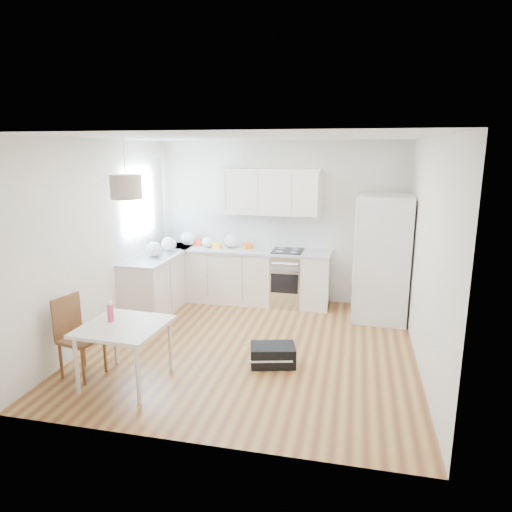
{
  "coord_description": "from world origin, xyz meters",
  "views": [
    {
      "loc": [
        1.28,
        -5.47,
        2.56
      ],
      "look_at": [
        -0.02,
        0.4,
        1.15
      ],
      "focal_mm": 32.0,
      "sensor_mm": 36.0,
      "label": 1
    }
  ],
  "objects_px": {
    "refrigerator": "(383,257)",
    "dining_chair": "(81,338)",
    "dining_table": "(124,331)",
    "gym_bag": "(273,355)"
  },
  "relations": [
    {
      "from": "refrigerator",
      "to": "dining_table",
      "type": "bearing_deg",
      "value": -133.19
    },
    {
      "from": "dining_table",
      "to": "gym_bag",
      "type": "xyz_separation_m",
      "value": [
        1.53,
        0.77,
        -0.49
      ]
    },
    {
      "from": "refrigerator",
      "to": "dining_chair",
      "type": "bearing_deg",
      "value": -138.55
    },
    {
      "from": "dining_table",
      "to": "dining_chair",
      "type": "height_order",
      "value": "dining_chair"
    },
    {
      "from": "gym_bag",
      "to": "refrigerator",
      "type": "bearing_deg",
      "value": 41.83
    },
    {
      "from": "refrigerator",
      "to": "gym_bag",
      "type": "height_order",
      "value": "refrigerator"
    },
    {
      "from": "refrigerator",
      "to": "dining_chair",
      "type": "xyz_separation_m",
      "value": [
        -3.42,
        -2.73,
        -0.48
      ]
    },
    {
      "from": "dining_chair",
      "to": "gym_bag",
      "type": "distance_m",
      "value": 2.24
    },
    {
      "from": "dining_table",
      "to": "gym_bag",
      "type": "distance_m",
      "value": 1.78
    },
    {
      "from": "refrigerator",
      "to": "dining_chair",
      "type": "height_order",
      "value": "refrigerator"
    }
  ]
}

